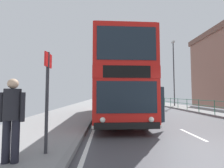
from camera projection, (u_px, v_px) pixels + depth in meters
ground at (220, 160)px, 3.88m from camera, size 15.80×140.00×0.20m
double_decker_bus_main at (115, 84)px, 11.21m from camera, size 3.45×10.57×4.39m
pedestrian_railing_far_kerb at (215, 105)px, 11.93m from camera, size 0.05×20.49×1.03m
pedestrian_companion at (12, 115)px, 3.51m from camera, size 0.54×0.34×1.77m
bus_stop_sign_near at (47, 90)px, 4.12m from camera, size 0.08×0.44×2.50m
street_lamp_far_side at (174, 68)px, 21.87m from camera, size 0.28×0.60×8.58m
bare_tree_far_00 at (152, 85)px, 32.99m from camera, size 2.12×2.41×6.32m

